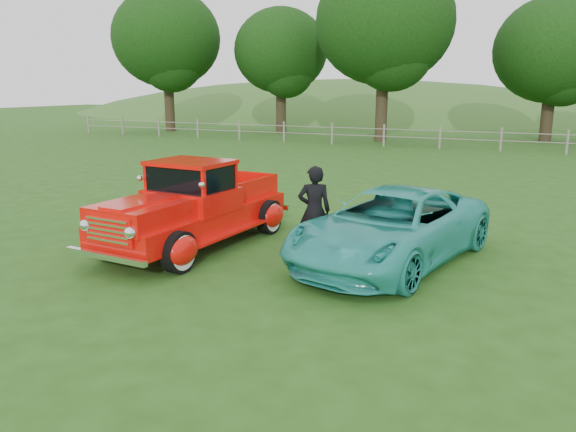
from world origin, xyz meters
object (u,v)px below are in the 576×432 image
at_px(tree_near_west, 385,22).
at_px(teal_sedan, 392,227).
at_px(tree_mid_west, 281,51).
at_px(red_pickup, 194,208).
at_px(man, 314,211).
at_px(tree_far_west, 166,39).
at_px(tree_near_east, 554,50).

relative_size(tree_near_west, teal_sedan, 2.13).
bearing_deg(tree_mid_west, red_pickup, -68.42).
relative_size(tree_mid_west, man, 4.83).
xyz_separation_m(tree_far_west, tree_near_east, (25.00, 3.00, -1.24)).
xyz_separation_m(tree_mid_west, man, (13.03, -26.29, -4.67)).
bearing_deg(tree_near_east, red_pickup, -103.03).
bearing_deg(tree_far_west, tree_near_west, -3.58).
bearing_deg(man, tree_far_west, -74.52).
distance_m(tree_mid_west, man, 29.72).
relative_size(tree_near_west, man, 5.94).
height_order(tree_far_west, tree_near_east, tree_far_west).
height_order(tree_mid_west, teal_sedan, tree_mid_west).
xyz_separation_m(tree_near_west, red_pickup, (2.58, -23.74, -6.00)).
xyz_separation_m(tree_near_east, man, (-3.97, -27.29, -4.37)).
bearing_deg(tree_near_east, tree_far_west, -173.16).
height_order(tree_near_west, red_pickup, tree_near_west).
xyz_separation_m(teal_sedan, man, (-1.49, -0.13, 0.20)).
distance_m(tree_mid_west, teal_sedan, 30.32).
bearing_deg(red_pickup, man, 14.94).
xyz_separation_m(tree_far_west, teal_sedan, (22.53, -24.17, -5.81)).
height_order(tree_far_west, red_pickup, tree_far_west).
xyz_separation_m(tree_near_east, teal_sedan, (-2.47, -27.17, -4.57)).
bearing_deg(tree_near_west, red_pickup, -83.80).
relative_size(tree_far_west, tree_mid_west, 1.17).
relative_size(tree_far_west, man, 5.66).
xyz_separation_m(tree_far_west, man, (21.03, -24.29, -5.61)).
relative_size(tree_far_west, tree_near_east, 1.19).
xyz_separation_m(tree_near_west, tree_near_east, (9.00, 4.00, -1.55)).
height_order(tree_mid_west, red_pickup, tree_mid_west).
relative_size(red_pickup, teal_sedan, 1.04).
bearing_deg(man, tree_near_west, -103.21).
xyz_separation_m(tree_near_west, teal_sedan, (6.53, -23.17, -6.12)).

